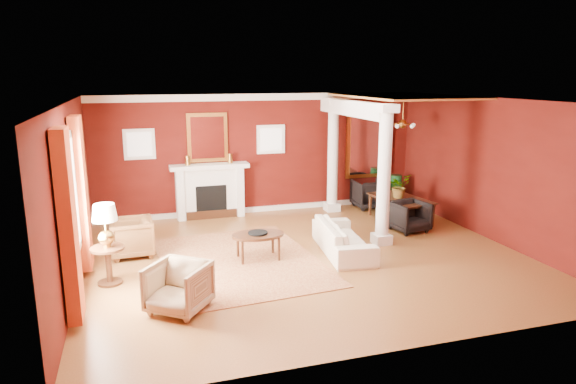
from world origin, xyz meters
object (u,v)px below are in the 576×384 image
object	(u,v)px
armchair_leopard	(131,236)
coffee_table	(258,236)
sofa	(343,233)
dining_table	(402,203)
armchair_stripe	(178,285)
side_table	(106,232)

from	to	relation	value
armchair_leopard	coffee_table	xyz separation A→B (m)	(2.23, -0.88, 0.05)
sofa	dining_table	world-z (taller)	dining_table
armchair_leopard	armchair_stripe	size ratio (longest dim) A/B	1.00
side_table	coffee_table	bearing A→B (deg)	8.82
armchair_stripe	dining_table	size ratio (longest dim) A/B	0.50
armchair_leopard	coffee_table	bearing A→B (deg)	66.08
coffee_table	dining_table	world-z (taller)	dining_table
armchair_leopard	dining_table	distance (m)	6.07
armchair_leopard	armchair_stripe	distance (m)	2.70
armchair_stripe	side_table	xyz separation A→B (m)	(-1.00, 1.34, 0.49)
coffee_table	side_table	size ratio (longest dim) A/B	0.72
side_table	sofa	bearing A→B (deg)	4.02
armchair_stripe	coffee_table	bearing A→B (deg)	84.58
sofa	armchair_stripe	size ratio (longest dim) A/B	2.50
side_table	armchair_stripe	bearing A→B (deg)	-53.32
armchair_leopard	dining_table	world-z (taller)	dining_table
dining_table	coffee_table	bearing A→B (deg)	104.03
sofa	side_table	xyz separation A→B (m)	(-4.26, -0.30, 0.50)
coffee_table	dining_table	size ratio (longest dim) A/B	0.62
armchair_leopard	side_table	size ratio (longest dim) A/B	0.59
dining_table	armchair_stripe	bearing A→B (deg)	113.41
armchair_leopard	armchair_stripe	world-z (taller)	armchair_stripe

